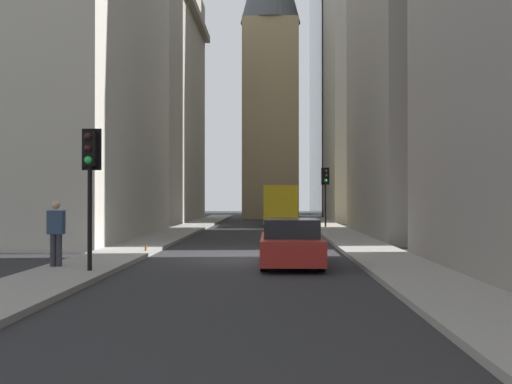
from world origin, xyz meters
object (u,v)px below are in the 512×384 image
delivery_truck (280,205)px  traffic_light_foreground (90,166)px  sedan_red (291,244)px  pedestrian (56,231)px  traffic_light_midblock (326,183)px  discarded_bottle (146,248)px

delivery_truck → traffic_light_foreground: (-27.05, 5.34, 1.42)m
sedan_red → pedestrian: (-1.42, 6.55, 0.47)m
traffic_light_foreground → pedestrian: bearing=53.4°
delivery_truck → traffic_light_midblock: 4.97m
delivery_truck → pedestrian: 26.96m
traffic_light_foreground → traffic_light_midblock: 24.69m
traffic_light_foreground → discarded_bottle: bearing=-2.6°
delivery_truck → pedestrian: delivery_truck is taller
delivery_truck → traffic_light_midblock: traffic_light_midblock is taller
sedan_red → discarded_bottle: bearing=55.9°
discarded_bottle → sedan_red: bearing=-124.1°
delivery_truck → discarded_bottle: (-21.30, 5.08, -1.21)m
discarded_bottle → delivery_truck: bearing=-13.4°
traffic_light_midblock → traffic_light_foreground: bearing=160.6°
traffic_light_midblock → delivery_truck: bearing=37.3°
sedan_red → traffic_light_midblock: (20.97, -2.87, 2.28)m
delivery_truck → sedan_red: delivery_truck is taller
traffic_light_midblock → pedestrian: (-22.38, 9.43, -1.81)m
traffic_light_foreground → traffic_light_midblock: (23.28, -8.21, 0.06)m
delivery_truck → traffic_light_foreground: traffic_light_foreground is taller
delivery_truck → sedan_red: 24.75m
traffic_light_foreground → pedestrian: size_ratio=2.07×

